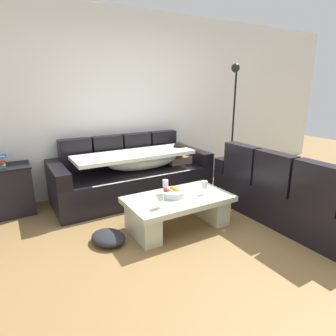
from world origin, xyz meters
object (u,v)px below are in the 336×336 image
Objects in this scene: floor_lamp at (233,115)px; crumpled_garment at (108,238)px; coffee_table at (178,208)px; wine_glass_near_left at (161,197)px; side_cabinet at (2,191)px; fruit_bowl at (173,193)px; open_magazine at (199,193)px; couch_near_window at (293,193)px; wine_glass_near_right at (205,185)px; wine_glass_far_back at (165,184)px; couch_along_wall at (134,175)px.

crumpled_garment is (-2.67, -1.09, -1.06)m from floor_lamp.
coffee_table reaches higher than crumpled_garment.
side_cabinet reaches higher than wine_glass_near_left.
fruit_bowl is at bearing -38.31° from side_cabinet.
floor_lamp is (1.58, 1.20, 0.73)m from open_magazine.
couch_near_window is 1.14m from wine_glass_near_right.
wine_glass_near_right reaches higher than open_magazine.
couch_near_window is at bearing -106.86° from floor_lamp.
fruit_bowl is 0.39× the size of side_cabinet.
side_cabinet is at bearing 141.24° from coffee_table.
wine_glass_near_right is at bearing -36.19° from side_cabinet.
side_cabinet is at bearing 124.72° from crumpled_garment.
wine_glass_far_back is 0.41m from open_magazine.
couch_along_wall is 1.02m from wine_glass_far_back.
wine_glass_far_back reaches higher than open_magazine.
coffee_table is 3.00× the size of crumpled_garment.
wine_glass_near_left and wine_glass_far_back have the same top height.
couch_along_wall is 13.66× the size of wine_glass_far_back.
wine_glass_far_back is 0.09× the size of floor_lamp.
couch_along_wall is 1.12m from fruit_bowl.
crumpled_garment is (-0.83, 0.07, -0.18)m from coffee_table.
wine_glass_far_back is at bearing 113.06° from coffee_table.
side_cabinet reaches higher than open_magazine.
fruit_bowl is 1.69× the size of wine_glass_far_back.
couch_near_window is 1.62× the size of coffee_table.
fruit_bowl is at bearing -1.44° from crumpled_garment.
side_cabinet is at bearing 176.17° from floor_lamp.
coffee_table is 7.23× the size of wine_glass_near_left.
couch_near_window reaches higher than coffee_table.
floor_lamp is 3.07m from crumpled_garment.
wine_glass_far_back reaches higher than crumpled_garment.
floor_lamp reaches higher than coffee_table.
coffee_table is at bearing 162.49° from wine_glass_near_right.
couch_along_wall is at bearing -7.52° from side_cabinet.
floor_lamp is at bearing 32.13° from coffee_table.
floor_lamp is at bearing -16.86° from couch_near_window.
floor_lamp reaches higher than crumpled_garment.
fruit_bowl is at bearing 156.68° from open_magazine.
wine_glass_far_back is at bearing 64.28° from couch_near_window.
coffee_table is 7.23× the size of wine_glass_far_back.
fruit_bowl is 1.00× the size of open_magazine.
wine_glass_near_left is at bearing -153.84° from coffee_table.
couch_along_wall is 1.18m from coffee_table.
couch_along_wall is at bearing 179.57° from floor_lamp.
couch_near_window is at bearing -25.72° from wine_glass_far_back.
wine_glass_near_right is at bearing -35.52° from wine_glass_far_back.
wine_glass_near_left is at bearing -47.51° from side_cabinet.
wine_glass_near_left is 2.61m from floor_lamp.
open_magazine is 2.48m from side_cabinet.
wine_glass_near_left is 0.41m from wine_glass_far_back.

